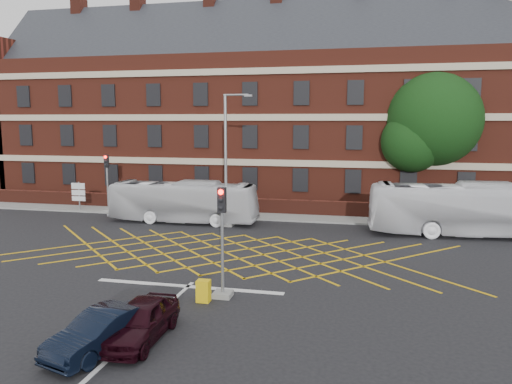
% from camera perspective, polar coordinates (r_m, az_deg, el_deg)
% --- Properties ---
extents(ground, '(120.00, 120.00, 0.00)m').
position_cam_1_polar(ground, '(24.17, -4.85, -8.10)').
color(ground, black).
rests_on(ground, ground).
extents(victorian_building, '(51.00, 12.17, 20.40)m').
position_cam_1_polar(victorian_building, '(44.64, 3.98, 9.54)').
color(victorian_building, maroon).
rests_on(victorian_building, ground).
extents(boundary_wall, '(56.00, 0.50, 1.10)m').
position_cam_1_polar(boundary_wall, '(36.35, 1.32, -1.66)').
color(boundary_wall, '#4D1E14').
rests_on(boundary_wall, ground).
extents(far_pavement, '(60.00, 3.00, 0.12)m').
position_cam_1_polar(far_pavement, '(35.47, 1.00, -2.71)').
color(far_pavement, slate).
rests_on(far_pavement, ground).
extents(box_junction_hatching, '(8.22, 8.22, 0.02)m').
position_cam_1_polar(box_junction_hatching, '(26.01, -3.52, -6.89)').
color(box_junction_hatching, '#CC990C').
rests_on(box_junction_hatching, ground).
extents(stop_line, '(8.00, 0.30, 0.02)m').
position_cam_1_polar(stop_line, '(21.02, -7.77, -10.64)').
color(stop_line, silver).
rests_on(stop_line, ground).
extents(centre_line, '(0.15, 14.00, 0.02)m').
position_cam_1_polar(centre_line, '(15.56, -16.57, -17.91)').
color(centre_line, silver).
rests_on(centre_line, ground).
extents(bus_left, '(9.98, 2.34, 2.78)m').
position_cam_1_polar(bus_left, '(33.62, -8.33, -1.10)').
color(bus_left, silver).
rests_on(bus_left, ground).
extents(bus_right, '(11.50, 3.47, 3.16)m').
position_cam_1_polar(bus_right, '(31.88, 23.00, -1.83)').
color(bus_right, white).
rests_on(bus_right, ground).
extents(car_navy, '(2.30, 3.90, 1.22)m').
position_cam_1_polar(car_navy, '(15.92, -17.14, -14.96)').
color(car_navy, black).
rests_on(car_navy, ground).
extents(car_maroon, '(1.52, 3.71, 1.26)m').
position_cam_1_polar(car_maroon, '(16.31, -13.13, -14.13)').
color(car_maroon, black).
rests_on(car_maroon, ground).
extents(deciduous_tree, '(7.31, 6.89, 10.26)m').
position_cam_1_polar(deciduous_tree, '(39.00, 19.53, 7.07)').
color(deciduous_tree, black).
rests_on(deciduous_tree, ground).
extents(traffic_light_near, '(0.70, 0.70, 4.27)m').
position_cam_1_polar(traffic_light_near, '(19.22, -3.87, -6.92)').
color(traffic_light_near, slate).
rests_on(traffic_light_near, ground).
extents(traffic_light_far, '(0.70, 0.70, 4.27)m').
position_cam_1_polar(traffic_light_far, '(38.38, -16.60, 0.36)').
color(traffic_light_far, slate).
rests_on(traffic_light_far, ground).
extents(street_lamp, '(2.25, 1.00, 8.40)m').
position_cam_1_polar(street_lamp, '(32.05, -3.35, 1.15)').
color(street_lamp, slate).
rests_on(street_lamp, ground).
extents(direction_signs, '(1.10, 0.16, 2.20)m').
position_cam_1_polar(direction_signs, '(39.67, -19.62, -0.10)').
color(direction_signs, gray).
rests_on(direction_signs, ground).
extents(utility_cabinet, '(0.49, 0.40, 0.83)m').
position_cam_1_polar(utility_cabinet, '(19.19, -6.02, -11.18)').
color(utility_cabinet, gold).
rests_on(utility_cabinet, ground).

